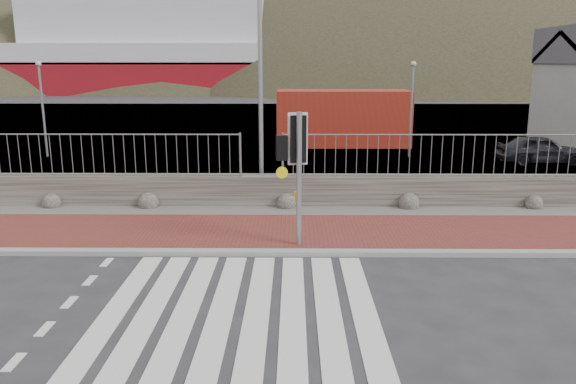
{
  "coord_description": "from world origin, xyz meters",
  "views": [
    {
      "loc": [
        0.9,
        -8.55,
        4.1
      ],
      "look_at": [
        0.79,
        3.0,
        1.41
      ],
      "focal_mm": 35.0,
      "sensor_mm": 36.0,
      "label": 1
    }
  ],
  "objects_px": {
    "ferry": "(101,52)",
    "car_a": "(540,149)",
    "streetlight": "(265,56)",
    "shipping_container": "(342,118)",
    "traffic_signal_far": "(297,151)"
  },
  "relations": [
    {
      "from": "ferry",
      "to": "car_a",
      "type": "xyz_separation_m",
      "value": [
        35.72,
        -53.51,
        -4.78
      ]
    },
    {
      "from": "streetlight",
      "to": "car_a",
      "type": "relative_size",
      "value": 2.2
    },
    {
      "from": "streetlight",
      "to": "shipping_container",
      "type": "relative_size",
      "value": 1.16
    },
    {
      "from": "streetlight",
      "to": "shipping_container",
      "type": "bearing_deg",
      "value": 63.27
    },
    {
      "from": "shipping_container",
      "to": "car_a",
      "type": "distance_m",
      "value": 9.35
    },
    {
      "from": "ferry",
      "to": "car_a",
      "type": "relative_size",
      "value": 14.57
    },
    {
      "from": "shipping_container",
      "to": "streetlight",
      "type": "bearing_deg",
      "value": -105.87
    },
    {
      "from": "traffic_signal_far",
      "to": "car_a",
      "type": "xyz_separation_m",
      "value": [
        10.08,
        10.88,
        -1.62
      ]
    },
    {
      "from": "streetlight",
      "to": "car_a",
      "type": "xyz_separation_m",
      "value": [
        11.0,
        6.26,
        -3.67
      ]
    },
    {
      "from": "ferry",
      "to": "traffic_signal_far",
      "type": "relative_size",
      "value": 16.39
    },
    {
      "from": "ferry",
      "to": "shipping_container",
      "type": "bearing_deg",
      "value": -59.88
    },
    {
      "from": "streetlight",
      "to": "car_a",
      "type": "distance_m",
      "value": 13.18
    },
    {
      "from": "streetlight",
      "to": "shipping_container",
      "type": "height_order",
      "value": "streetlight"
    },
    {
      "from": "streetlight",
      "to": "car_a",
      "type": "bearing_deg",
      "value": 18.89
    },
    {
      "from": "traffic_signal_far",
      "to": "shipping_container",
      "type": "relative_size",
      "value": 0.47
    }
  ]
}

